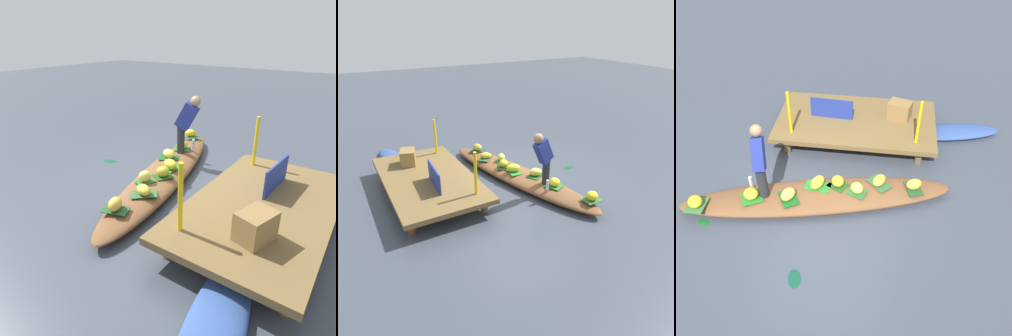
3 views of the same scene
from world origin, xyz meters
The scene contains 28 objects.
canal_water centered at (0.00, 0.00, 0.00)m, with size 40.00×40.00×0.00m, color #404854.
dock_platform centered at (0.43, 2.00, 0.34)m, with size 3.20×1.80×0.40m.
vendor_boat centered at (0.00, 0.00, 0.13)m, with size 4.59×0.83×0.26m, color brown.
moored_boat centered at (2.37, 2.26, 0.09)m, with size 2.08×0.56×0.18m, color #355398.
leaf_mat_0 centered at (-1.04, -0.29, 0.26)m, with size 0.33×0.32×0.01m, color #28802E.
banana_bunch_0 centered at (-1.04, -0.29, 0.35)m, with size 0.24×0.24×0.18m, color yellow.
leaf_mat_1 centered at (-1.87, -0.58, 0.26)m, with size 0.36×0.29×0.01m, color #397239.
banana_bunch_1 centered at (-1.87, -0.58, 0.35)m, with size 0.26×0.22×0.17m, color yellow.
leaf_mat_2 centered at (1.02, 0.33, 0.26)m, with size 0.41×0.25×0.01m, color #346332.
banana_bunch_2 centered at (1.02, 0.33, 0.34)m, with size 0.29×0.19×0.15m, color gold.
leaf_mat_3 centered at (-0.01, 0.12, 0.26)m, with size 0.44×0.25×0.01m, color #2C852C.
banana_bunch_3 centered at (-0.01, 0.12, 0.35)m, with size 0.32×0.19×0.19m, color yellow.
leaf_mat_4 centered at (0.66, 0.07, 0.26)m, with size 0.31×0.24×0.01m, color #316B32.
banana_bunch_4 centered at (0.66, 0.07, 0.36)m, with size 0.22×0.18×0.19m, color #EED658.
leaf_mat_5 centered at (1.60, 0.29, 0.26)m, with size 0.38×0.24×0.01m, color #225029.
banana_bunch_5 centered at (1.60, 0.29, 0.35)m, with size 0.27×0.18×0.19m, color gold.
leaf_mat_6 centered at (-0.43, -0.22, 0.26)m, with size 0.40×0.26×0.01m, color #1A5C20.
banana_bunch_6 centered at (-0.43, -0.22, 0.35)m, with size 0.28×0.20×0.18m, color #E9E04D.
leaf_mat_7 centered at (0.33, 0.19, 0.26)m, with size 0.31×0.27×0.01m, color #23561D.
banana_bunch_7 centered at (0.33, 0.19, 0.35)m, with size 0.22×0.21×0.19m, color gold.
vendor_person centered at (-0.87, -0.09, 0.94)m, with size 0.29×0.53×1.20m.
water_bottle centered at (-1.11, -0.05, 0.37)m, with size 0.06×0.06×0.23m, color silver.
market_banner centered at (-0.07, 2.00, 0.61)m, with size 0.87×0.03×0.43m, color navy.
railing_post_west centered at (-0.77, 1.40, 0.84)m, with size 0.06×0.06×0.88m, color yellow.
railing_post_east centered at (1.63, 1.40, 0.84)m, with size 0.06×0.06×0.88m, color yellow.
produce_crate centered at (1.29, 2.19, 0.58)m, with size 0.44×0.32×0.35m, color olive.
drifting_plant_0 centered at (-0.05, -1.52, 0.00)m, with size 0.31×0.19×0.01m, color #134B32.
drifting_plant_1 centered at (-1.75, -0.70, 0.00)m, with size 0.24×0.13×0.01m, color #17641D.
Camera 1 is at (4.15, 3.01, 2.55)m, focal length 32.11 mm.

